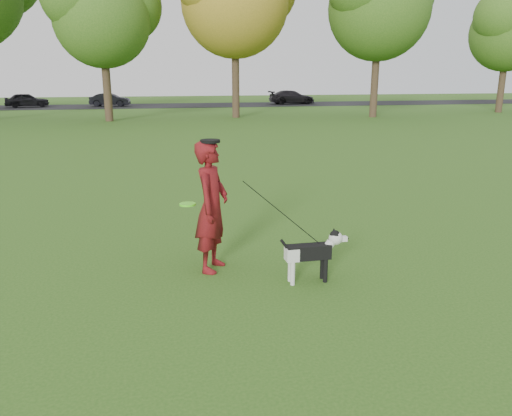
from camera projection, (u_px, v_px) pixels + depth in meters
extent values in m
plane|color=#285116|center=(265.00, 277.00, 7.12)|extent=(120.00, 120.00, 0.00)
cube|color=black|center=(168.00, 106.00, 44.93)|extent=(120.00, 7.00, 0.02)
imported|color=#530B13|center=(212.00, 207.00, 7.19)|extent=(0.72, 0.83, 1.92)
cube|color=black|center=(308.00, 252.00, 6.87)|extent=(0.62, 0.19, 0.20)
cube|color=silver|center=(292.00, 254.00, 6.82)|extent=(0.17, 0.20, 0.18)
cylinder|color=silver|center=(293.00, 273.00, 6.83)|extent=(0.06, 0.06, 0.34)
cylinder|color=silver|center=(290.00, 270.00, 6.96)|extent=(0.06, 0.06, 0.34)
cylinder|color=black|center=(325.00, 271.00, 6.92)|extent=(0.06, 0.06, 0.34)
cylinder|color=black|center=(322.00, 267.00, 7.05)|extent=(0.06, 0.06, 0.34)
cylinder|color=silver|center=(328.00, 247.00, 6.91)|extent=(0.20, 0.12, 0.22)
sphere|color=silver|center=(336.00, 238.00, 6.90)|extent=(0.19, 0.19, 0.19)
sphere|color=black|center=(335.00, 235.00, 6.89)|extent=(0.15, 0.15, 0.15)
cube|color=silver|center=(343.00, 239.00, 6.92)|extent=(0.12, 0.07, 0.07)
sphere|color=black|center=(347.00, 238.00, 6.94)|extent=(0.04, 0.04, 0.04)
cone|color=black|center=(336.00, 233.00, 6.82)|extent=(0.07, 0.07, 0.08)
cone|color=black|center=(334.00, 230.00, 6.92)|extent=(0.07, 0.07, 0.08)
cylinder|color=black|center=(287.00, 249.00, 6.79)|extent=(0.21, 0.04, 0.28)
cylinder|color=black|center=(323.00, 247.00, 6.89)|extent=(0.14, 0.14, 0.02)
imported|color=black|center=(27.00, 100.00, 42.46)|extent=(3.76, 2.19, 1.20)
imported|color=black|center=(110.00, 100.00, 43.80)|extent=(3.56, 1.71, 1.12)
imported|color=black|center=(292.00, 97.00, 47.03)|extent=(4.38, 1.90, 1.25)
cylinder|color=#55F01E|center=(188.00, 204.00, 6.99)|extent=(0.23, 0.23, 0.02)
cylinder|color=black|center=(210.00, 141.00, 6.94)|extent=(0.28, 0.28, 0.04)
cylinder|color=#38281C|center=(107.00, 86.00, 29.89)|extent=(0.48, 0.48, 4.20)
sphere|color=#426B1E|center=(101.00, 8.00, 28.76)|extent=(5.60, 5.60, 5.60)
cylinder|color=#38281C|center=(236.00, 78.00, 32.29)|extent=(0.48, 0.48, 5.04)
cylinder|color=#38281C|center=(375.00, 80.00, 32.66)|extent=(0.48, 0.48, 4.83)
cylinder|color=#38281C|center=(502.00, 85.00, 36.82)|extent=(0.48, 0.48, 3.99)
sphere|color=#426B1E|center=(509.00, 26.00, 35.74)|extent=(5.32, 5.32, 5.32)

